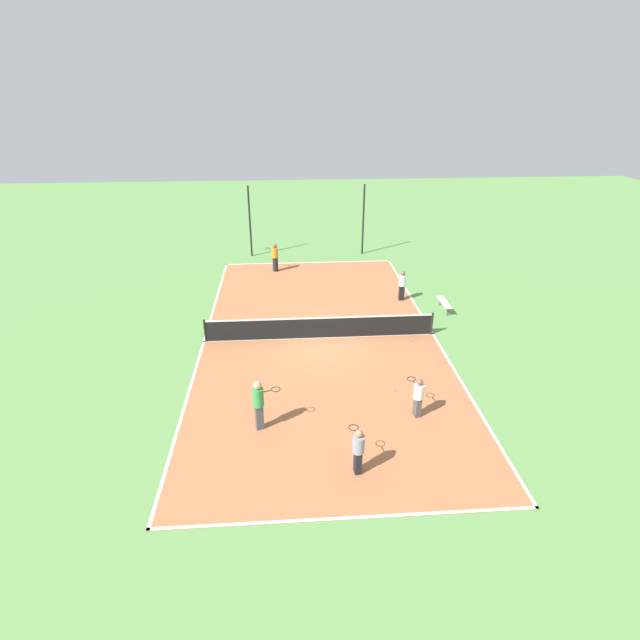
# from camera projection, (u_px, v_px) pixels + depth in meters

# --- Properties ---
(ground_plane) EXTENTS (80.00, 80.00, 0.00)m
(ground_plane) POSITION_uv_depth(u_px,v_px,m) (320.00, 338.00, 22.52)
(ground_plane) COLOR #60934C
(court_surface) EXTENTS (10.47, 20.77, 0.02)m
(court_surface) POSITION_uv_depth(u_px,v_px,m) (320.00, 338.00, 22.51)
(court_surface) COLOR #AD6B42
(court_surface) RESTS_ON ground_plane
(tennis_net) EXTENTS (10.27, 0.10, 1.05)m
(tennis_net) POSITION_uv_depth(u_px,v_px,m) (320.00, 327.00, 22.27)
(tennis_net) COLOR black
(tennis_net) RESTS_ON court_surface
(bench) EXTENTS (0.36, 1.59, 0.45)m
(bench) POSITION_uv_depth(u_px,v_px,m) (444.00, 303.00, 25.09)
(bench) COLOR silver
(bench) RESTS_ON ground_plane
(player_far_green) EXTENTS (0.99, 0.59, 1.83)m
(player_far_green) POSITION_uv_depth(u_px,v_px,m) (259.00, 402.00, 16.17)
(player_far_green) COLOR #4C4C51
(player_far_green) RESTS_ON court_surface
(player_far_white) EXTENTS (0.52, 0.98, 1.48)m
(player_far_white) POSITION_uv_depth(u_px,v_px,m) (418.00, 395.00, 16.90)
(player_far_white) COLOR #4C4C51
(player_far_white) RESTS_ON court_surface
(player_center_orange) EXTENTS (0.90, 0.88, 1.72)m
(player_center_orange) POSITION_uv_depth(u_px,v_px,m) (275.00, 255.00, 29.95)
(player_center_orange) COLOR black
(player_center_orange) RESTS_ON court_surface
(player_baseline_gray) EXTENTS (0.44, 0.96, 1.54)m
(player_baseline_gray) POSITION_uv_depth(u_px,v_px,m) (358.00, 448.00, 14.40)
(player_baseline_gray) COLOR black
(player_baseline_gray) RESTS_ON court_surface
(player_near_white) EXTENTS (0.41, 0.41, 1.61)m
(player_near_white) POSITION_uv_depth(u_px,v_px,m) (402.00, 284.00, 26.00)
(player_near_white) COLOR black
(player_near_white) RESTS_ON court_surface
(tennis_ball_midcourt) EXTENTS (0.07, 0.07, 0.07)m
(tennis_ball_midcourt) POSITION_uv_depth(u_px,v_px,m) (393.00, 390.00, 18.65)
(tennis_ball_midcourt) COLOR #CCE033
(tennis_ball_midcourt) RESTS_ON court_surface
(tennis_ball_left_sideline) EXTENTS (0.07, 0.07, 0.07)m
(tennis_ball_left_sideline) POSITION_uv_depth(u_px,v_px,m) (412.00, 344.00, 21.87)
(tennis_ball_left_sideline) COLOR #CCE033
(tennis_ball_left_sideline) RESTS_ON court_surface
(fence_post_back_left) EXTENTS (0.12, 0.12, 4.59)m
(fence_post_back_left) POSITION_uv_depth(u_px,v_px,m) (250.00, 222.00, 32.09)
(fence_post_back_left) COLOR black
(fence_post_back_left) RESTS_ON ground_plane
(fence_post_back_right) EXTENTS (0.12, 0.12, 4.59)m
(fence_post_back_right) POSITION_uv_depth(u_px,v_px,m) (363.00, 220.00, 32.55)
(fence_post_back_right) COLOR black
(fence_post_back_right) RESTS_ON ground_plane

